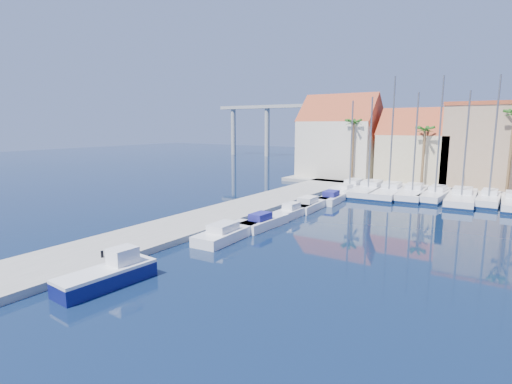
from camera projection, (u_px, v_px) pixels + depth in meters
ground at (190, 285)px, 22.68m from camera, size 260.00×260.00×0.00m
quay_west at (217, 216)px, 38.64m from camera, size 6.00×77.00×0.50m
shore_north at (475, 187)px, 56.65m from camera, size 54.00×16.00×0.50m
bollard at (102, 254)px, 25.83m from camera, size 0.18×0.18×0.44m
fishing_boat at (109, 274)px, 22.55m from camera, size 2.24×5.74×1.97m
motorboat_west_0 at (227, 233)px, 31.81m from camera, size 2.58×7.02×1.40m
motorboat_west_1 at (263, 222)px, 35.30m from camera, size 1.96×5.69×1.40m
motorboat_west_2 at (293, 211)px, 39.78m from camera, size 1.73×5.11×1.40m
motorboat_west_3 at (310, 204)px, 43.15m from camera, size 2.46×6.78×1.40m
motorboat_west_4 at (332, 198)px, 47.01m from camera, size 2.43×6.37×1.40m
motorboat_west_5 at (348, 191)px, 51.83m from camera, size 2.13×5.21×1.40m
sailboat_0 at (351, 187)px, 54.27m from camera, size 2.78×9.57×12.08m
sailboat_1 at (370, 189)px, 52.68m from camera, size 3.56×11.83×12.46m
sailboat_2 at (390, 191)px, 50.93m from camera, size 3.36×10.98×14.78m
sailboat_3 at (413, 193)px, 49.95m from camera, size 3.46×10.47×12.80m
sailboat_4 at (436, 194)px, 48.45m from camera, size 2.91×9.26×14.59m
sailboat_5 at (462, 198)px, 46.70m from camera, size 3.54×11.38×12.76m
sailboat_6 at (489, 198)px, 45.81m from camera, size 2.36×8.63×14.39m
building_0 at (340, 140)px, 65.67m from camera, size 12.30×9.00×13.50m
building_1 at (416, 150)px, 59.35m from camera, size 10.30×8.00×11.00m
building_2 at (504, 145)px, 54.02m from camera, size 14.20×10.20×11.50m
palm_0 at (354, 124)px, 58.96m from camera, size 2.60×2.60×10.15m
palm_1 at (425, 131)px, 53.67m from camera, size 2.60×2.60×9.15m
viaduct at (289, 120)px, 109.65m from camera, size 48.00×2.20×14.45m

